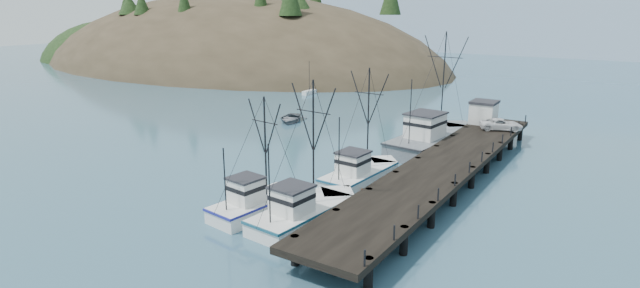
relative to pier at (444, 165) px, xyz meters
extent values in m
plane|color=#32596F|center=(-14.00, -16.00, -1.69)|extent=(400.00, 400.00, 0.00)
cube|color=black|center=(0.00, 0.00, 0.06)|extent=(6.00, 44.00, 0.50)
cylinder|color=black|center=(-2.60, -20.00, -0.69)|extent=(0.56, 0.56, 2.00)
cylinder|color=black|center=(2.60, -20.00, -0.69)|extent=(0.56, 0.56, 2.00)
cylinder|color=black|center=(-2.60, -15.00, -0.69)|extent=(0.56, 0.56, 2.00)
cylinder|color=black|center=(2.60, -15.00, -0.69)|extent=(0.56, 0.56, 2.00)
cylinder|color=black|center=(-2.60, -10.00, -0.69)|extent=(0.56, 0.56, 2.00)
cylinder|color=black|center=(2.60, -10.00, -0.69)|extent=(0.56, 0.56, 2.00)
cylinder|color=black|center=(-2.60, -5.00, -0.69)|extent=(0.56, 0.56, 2.00)
cylinder|color=black|center=(2.60, -5.00, -0.69)|extent=(0.56, 0.56, 2.00)
cylinder|color=black|center=(-2.60, 0.00, -0.69)|extent=(0.56, 0.56, 2.00)
cylinder|color=black|center=(2.60, 0.00, -0.69)|extent=(0.56, 0.56, 2.00)
cylinder|color=black|center=(-2.60, 5.00, -0.69)|extent=(0.56, 0.56, 2.00)
cylinder|color=black|center=(2.60, 5.00, -0.69)|extent=(0.56, 0.56, 2.00)
cylinder|color=black|center=(-2.60, 10.00, -0.69)|extent=(0.56, 0.56, 2.00)
cylinder|color=black|center=(2.60, 10.00, -0.69)|extent=(0.56, 0.56, 2.00)
cylinder|color=black|center=(-2.60, 15.00, -0.69)|extent=(0.56, 0.56, 2.00)
cylinder|color=black|center=(2.60, 15.00, -0.69)|extent=(0.56, 0.56, 2.00)
cylinder|color=black|center=(-2.60, 20.00, -0.69)|extent=(0.56, 0.56, 2.00)
cylinder|color=black|center=(2.60, 20.00, -0.69)|extent=(0.56, 0.56, 2.00)
ellipsoid|color=#382D1E|center=(-84.00, 62.00, -7.69)|extent=(132.00, 78.00, 51.00)
ellipsoid|color=black|center=(-89.00, 66.00, -3.69)|extent=(109.20, 62.40, 41.60)
ellipsoid|color=black|center=(-124.00, 54.00, -5.69)|extent=(57.60, 39.60, 32.40)
cube|color=beige|center=(-52.00, 40.00, -0.29)|extent=(4.00, 5.00, 2.80)
cube|color=beige|center=(-58.00, 44.00, -0.29)|extent=(4.00, 5.00, 2.80)
cube|color=beige|center=(-48.00, 46.00, -0.29)|extent=(4.00, 5.00, 2.80)
cube|color=#9EB2C6|center=(-4.00, 154.00, -1.69)|extent=(360.00, 40.00, 26.00)
cube|color=silver|center=(-54.00, 169.00, -1.69)|extent=(180.00, 25.00, 18.00)
cube|color=white|center=(-50.22, 43.75, -1.39)|extent=(1.00, 3.50, 0.90)
cylinder|color=black|center=(-50.22, 43.75, 1.51)|extent=(0.08, 0.08, 6.00)
cube|color=white|center=(-50.36, 48.13, -1.39)|extent=(1.00, 3.50, 0.90)
cylinder|color=black|center=(-50.36, 48.13, 1.51)|extent=(0.08, 0.08, 6.00)
cube|color=white|center=(-51.89, 38.84, -1.39)|extent=(1.00, 3.50, 0.90)
cylinder|color=black|center=(-51.89, 38.84, 1.51)|extent=(0.08, 0.08, 6.00)
cube|color=white|center=(-42.46, 42.19, -1.39)|extent=(1.00, 3.50, 0.90)
cylinder|color=black|center=(-42.46, 42.19, 1.51)|extent=(0.08, 0.08, 6.00)
cube|color=white|center=(-52.41, 41.60, -1.39)|extent=(1.00, 3.50, 0.90)
cylinder|color=black|center=(-52.41, 41.60, 1.51)|extent=(0.08, 0.08, 6.00)
cube|color=white|center=(-37.93, 48.06, -1.39)|extent=(1.00, 3.50, 0.90)
cylinder|color=black|center=(-37.93, 48.06, 1.51)|extent=(0.08, 0.08, 6.00)
cube|color=white|center=(-37.97, 33.77, -1.39)|extent=(1.00, 3.50, 0.90)
cylinder|color=black|center=(-37.97, 33.77, 1.51)|extent=(0.08, 0.08, 6.00)
cube|color=white|center=(-54.11, 40.55, -1.39)|extent=(1.00, 3.50, 0.90)
cylinder|color=black|center=(-54.11, 40.55, 1.51)|extent=(0.08, 0.08, 6.00)
cube|color=white|center=(-45.75, 49.39, -1.39)|extent=(1.00, 3.50, 0.90)
cylinder|color=black|center=(-45.75, 49.39, 1.51)|extent=(0.08, 0.08, 6.00)
cube|color=white|center=(-45.65, 45.86, -1.39)|extent=(1.00, 3.50, 0.90)
cylinder|color=black|center=(-45.65, 45.86, 1.51)|extent=(0.08, 0.08, 6.00)
cube|color=white|center=(-5.88, -14.51, -1.24)|extent=(4.28, 9.22, 1.60)
cube|color=white|center=(-5.47, -10.06, -1.24)|extent=(3.48, 3.48, 1.60)
cube|color=navy|center=(-5.88, -14.51, -0.54)|extent=(4.38, 9.45, 0.18)
cube|color=silver|center=(-5.98, -15.65, 0.51)|extent=(2.66, 2.73, 1.90)
cube|color=#26262B|center=(-5.98, -15.65, 1.54)|extent=(2.89, 2.98, 0.16)
cylinder|color=black|center=(-5.75, -13.14, 4.29)|extent=(0.14, 0.14, 9.47)
cylinder|color=black|center=(-6.19, -17.94, 2.40)|extent=(0.10, 0.10, 5.68)
cube|color=white|center=(-9.94, -15.04, -1.24)|extent=(4.05, 8.00, 1.60)
cube|color=white|center=(-9.44, -11.24, -1.24)|extent=(3.07, 3.07, 1.60)
cube|color=navy|center=(-9.94, -15.04, -0.54)|extent=(4.14, 8.20, 0.18)
cube|color=silver|center=(-10.07, -16.01, 0.51)|extent=(2.42, 2.42, 1.90)
cube|color=#26262B|center=(-10.07, -16.01, 1.54)|extent=(2.63, 2.64, 0.16)
cylinder|color=black|center=(-9.79, -13.87, 3.54)|extent=(0.14, 0.14, 7.95)
cylinder|color=black|center=(-10.32, -17.96, 1.95)|extent=(0.10, 0.10, 4.77)
cube|color=white|center=(-6.55, -4.32, -1.24)|extent=(3.92, 8.90, 1.60)
cube|color=white|center=(-6.26, 0.02, -1.24)|extent=(3.34, 3.34, 1.60)
cube|color=navy|center=(-6.55, -4.32, -0.54)|extent=(4.00, 9.13, 0.18)
cube|color=silver|center=(-6.62, -5.43, 0.51)|extent=(2.50, 2.60, 1.90)
cube|color=#26262B|center=(-6.62, -5.43, 1.54)|extent=(2.72, 2.84, 0.16)
cylinder|color=black|center=(-6.46, -2.98, 4.21)|extent=(0.14, 0.14, 9.29)
cylinder|color=black|center=(-6.77, -7.66, 2.35)|extent=(0.10, 0.10, 5.58)
cube|color=slate|center=(-5.02, 10.02, -0.94)|extent=(6.17, 14.10, 2.20)
cube|color=slate|center=(-4.29, 16.82, -0.94)|extent=(4.72, 4.72, 2.20)
cube|color=black|center=(-5.02, 10.02, 0.06)|extent=(6.31, 14.46, 0.18)
cube|color=silver|center=(-5.21, 8.28, 1.46)|extent=(3.71, 4.19, 2.60)
cube|color=#26262B|center=(-5.21, 8.28, 2.84)|extent=(4.03, 4.57, 0.16)
cylinder|color=black|center=(-4.79, 12.12, 5.83)|extent=(0.14, 0.14, 11.35)
cylinder|color=black|center=(-5.58, 4.79, 3.56)|extent=(0.10, 0.10, 6.81)
cube|color=silver|center=(-1.50, 18.00, 1.56)|extent=(2.80, 3.00, 2.50)
cube|color=#26262B|center=(-1.50, 18.00, 2.96)|extent=(3.00, 3.20, 0.30)
imported|color=silver|center=(1.20, 15.72, 0.97)|extent=(5.26, 3.97, 1.33)
imported|color=slate|center=(-27.25, 13.15, -1.69)|extent=(6.13, 7.02, 1.21)
camera|label=1|loc=(14.21, -43.01, 14.06)|focal=28.00mm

